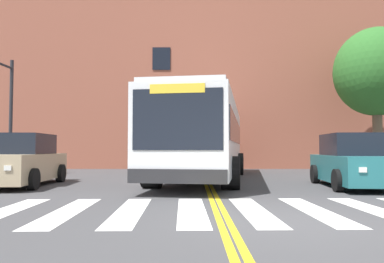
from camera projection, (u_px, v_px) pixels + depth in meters
ground_plane at (282, 221)px, 6.41m from camera, size 120.00×120.00×0.00m
crosswalk at (221, 211)px, 7.49m from camera, size 14.24×3.93×0.01m
lane_line_yellow_inner at (199, 170)px, 21.48m from camera, size 0.12×36.00×0.01m
lane_line_yellow_outer at (202, 170)px, 21.48m from camera, size 0.12×36.00×0.01m
city_bus at (203, 137)px, 15.34m from camera, size 4.34×12.20×3.15m
car_tan_near_lane at (20, 162)px, 12.54m from camera, size 2.21×4.53×1.75m
car_teal_far_lane at (353, 163)px, 12.10m from camera, size 2.40×4.53×1.73m
street_tree_curbside_large at (375, 72)px, 19.63m from camera, size 6.16×6.21×7.58m
building_facade at (165, 77)px, 27.01m from camera, size 36.65×8.00×12.83m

